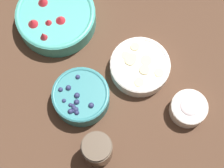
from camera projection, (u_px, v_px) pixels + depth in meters
name	position (u px, v px, depth m)	size (l,w,h in m)	color
ground_plane	(96.00, 65.00, 1.08)	(4.00, 4.00, 0.00)	#4C3323
bowl_strawberries	(56.00, 17.00, 1.10)	(0.23, 0.23, 0.08)	#47AD9E
bowl_blueberries	(81.00, 97.00, 1.02)	(0.15, 0.15, 0.07)	teal
bowl_bananas	(140.00, 66.00, 1.05)	(0.17, 0.17, 0.05)	white
bowl_cream	(189.00, 108.00, 1.01)	(0.10, 0.10, 0.06)	silver
jar_chocolate	(97.00, 150.00, 0.96)	(0.08, 0.08, 0.10)	brown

